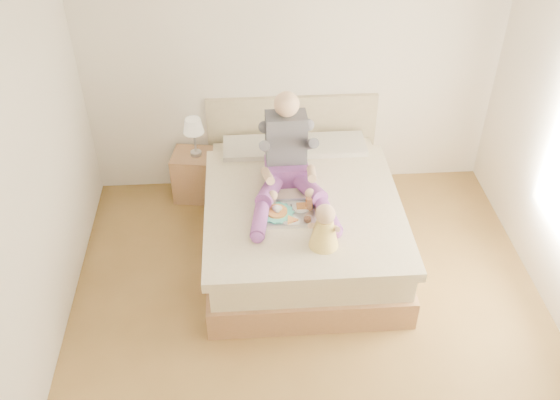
{
  "coord_description": "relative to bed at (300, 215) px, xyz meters",
  "views": [
    {
      "loc": [
        -0.49,
        -3.31,
        3.94
      ],
      "look_at": [
        -0.21,
        0.81,
        0.72
      ],
      "focal_mm": 40.0,
      "sensor_mm": 36.0,
      "label": 1
    }
  ],
  "objects": [
    {
      "name": "bed",
      "position": [
        0.0,
        0.0,
        0.0
      ],
      "size": [
        1.7,
        2.18,
        1.0
      ],
      "color": "#8B6341",
      "rests_on": "ground"
    },
    {
      "name": "room",
      "position": [
        0.08,
        -1.08,
        1.19
      ],
      "size": [
        4.02,
        4.22,
        2.71
      ],
      "color": "brown",
      "rests_on": "ground"
    },
    {
      "name": "baby",
      "position": [
        0.11,
        -0.73,
        0.45
      ],
      "size": [
        0.27,
        0.36,
        0.4
      ],
      "rotation": [
        0.0,
        0.0,
        -0.28
      ],
      "color": "gold",
      "rests_on": "bed"
    },
    {
      "name": "lamp",
      "position": [
        -0.97,
        0.79,
        0.49
      ],
      "size": [
        0.2,
        0.2,
        0.4
      ],
      "color": "silver",
      "rests_on": "nightstand"
    },
    {
      "name": "nightstand",
      "position": [
        -1.0,
        0.8,
        -0.07
      ],
      "size": [
        0.46,
        0.42,
        0.5
      ],
      "rotation": [
        0.0,
        0.0,
        -0.16
      ],
      "color": "#8B6341",
      "rests_on": "ground"
    },
    {
      "name": "tray",
      "position": [
        -0.14,
        -0.33,
        0.32
      ],
      "size": [
        0.46,
        0.37,
        0.13
      ],
      "rotation": [
        0.0,
        0.0,
        -0.01
      ],
      "color": "silver",
      "rests_on": "bed"
    },
    {
      "name": "adult",
      "position": [
        -0.11,
        0.04,
        0.55
      ],
      "size": [
        0.75,
        1.07,
        0.89
      ],
      "rotation": [
        0.0,
        0.0,
        0.02
      ],
      "color": "#703584",
      "rests_on": "bed"
    }
  ]
}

